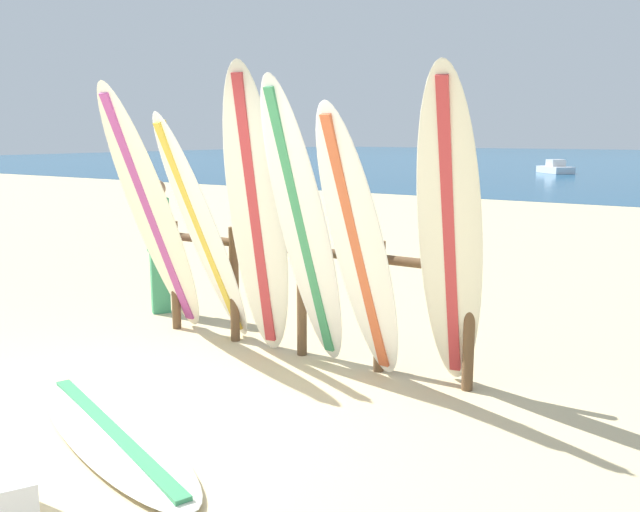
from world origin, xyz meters
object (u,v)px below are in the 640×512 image
surfboard_leaning_center_left (256,215)px  beachgoer_standing (158,240)px  surfboard_leaning_far_left (153,215)px  surfboard_leaning_left (203,232)px  surfboard_rack (302,281)px  surfboard_lying_on_sand (112,434)px  surfboard_leaning_right (450,238)px  surfboard_leaning_center_right (359,249)px  surfboard_leaning_center (304,229)px  small_boat_offshore (555,168)px

surfboard_leaning_center_left → beachgoer_standing: (-1.93, 0.66, -0.47)m
surfboard_leaning_far_left → surfboard_leaning_left: (0.54, 0.11, -0.13)m
surfboard_rack → surfboard_lying_on_sand: surfboard_rack is taller
surfboard_lying_on_sand → surfboard_leaning_right: bearing=50.2°
surfboard_leaning_left → surfboard_leaning_center_right: size_ratio=0.98×
surfboard_leaning_center → small_boat_offshore: bearing=101.0°
surfboard_lying_on_sand → small_boat_offshore: bearing=100.0°
surfboard_leaning_center_left → surfboard_lying_on_sand: surfboard_leaning_center_left is taller
surfboard_leaning_center → surfboard_leaning_center_left: bearing=173.4°
surfboard_leaning_far_left → surfboard_leaning_right: size_ratio=0.99×
surfboard_leaning_right → surfboard_lying_on_sand: 2.72m
surfboard_lying_on_sand → surfboard_leaning_center_right: bearing=62.1°
surfboard_leaning_left → surfboard_leaning_center_right: bearing=-5.0°
surfboard_leaning_left → surfboard_lying_on_sand: (0.87, -1.85, -1.07)m
surfboard_leaning_far_left → surfboard_lying_on_sand: surfboard_leaning_far_left is taller
surfboard_leaning_left → surfboard_lying_on_sand: surfboard_leaning_left is taller
small_boat_offshore → surfboard_leaning_far_left: bearing=-81.9°
surfboard_leaning_far_left → surfboard_leaning_right: bearing=2.5°
surfboard_leaning_center_left → surfboard_leaning_far_left: bearing=-175.3°
surfboard_rack → beachgoer_standing: beachgoer_standing is taller
surfboard_leaning_far_left → beachgoer_standing: bearing=134.4°
surfboard_rack → small_boat_offshore: (-6.02, 31.86, -0.44)m
surfboard_rack → surfboard_leaning_center_left: bearing=-132.3°
surfboard_leaning_center_right → beachgoer_standing: size_ratio=1.49×
surfboard_rack → surfboard_lying_on_sand: (-0.05, -2.14, -0.66)m
surfboard_leaning_right → surfboard_leaning_left: bearing=-179.5°
surfboard_rack → surfboard_leaning_center_right: size_ratio=1.46×
surfboard_leaning_far_left → surfboard_leaning_center_right: (2.30, -0.05, -0.11)m
surfboard_rack → surfboard_leaning_far_left: (-1.46, -0.39, 0.54)m
surfboard_leaning_center_left → surfboard_leaning_left: bearing=179.0°
surfboard_leaning_far_left → surfboard_leaning_center_right: surfboard_leaning_far_left is taller
surfboard_leaning_right → beachgoer_standing: (-3.72, 0.63, -0.42)m
surfboard_leaning_center → surfboard_leaning_center_right: 0.59m
surfboard_leaning_left → surfboard_leaning_center: (1.19, -0.07, 0.13)m
surfboard_leaning_far_left → surfboard_leaning_center_left: size_ratio=0.95×
surfboard_lying_on_sand → surfboard_leaning_center: bearing=79.8°
surfboard_rack → surfboard_leaning_center_right: (0.85, -0.44, 0.43)m
surfboard_rack → surfboard_lying_on_sand: size_ratio=1.34×
surfboard_leaning_right → beachgoer_standing: size_ratio=1.65×
surfboard_leaning_far_left → surfboard_leaning_left: bearing=11.2°
surfboard_leaning_center → small_boat_offshore: size_ratio=1.08×
surfboard_leaning_center_right → surfboard_leaning_right: surfboard_leaning_right is taller
surfboard_leaning_center_left → surfboard_leaning_center_right: (1.12, -0.14, -0.18)m
surfboard_leaning_far_left → surfboard_rack: bearing=15.1°
surfboard_leaning_far_left → surfboard_lying_on_sand: (1.41, -1.74, -1.20)m
small_boat_offshore → surfboard_lying_on_sand: bearing=-80.0°
surfboard_leaning_center_left → surfboard_leaning_center: bearing=-6.6°
surfboard_leaning_left → surfboard_leaning_right: (2.43, 0.02, 0.14)m
surfboard_leaning_right → surfboard_rack: bearing=170.1°
surfboard_leaning_far_left → surfboard_leaning_center_right: 2.31m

